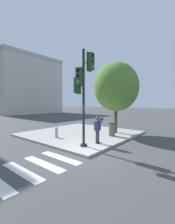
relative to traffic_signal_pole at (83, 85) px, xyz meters
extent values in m
plane|color=#424244|center=(-0.50, -0.69, -3.58)|extent=(160.00, 160.00, 0.00)
cube|color=#9E9B96|center=(3.00, 2.81, -3.52)|extent=(8.00, 8.00, 0.13)
cube|color=silver|center=(-1.70, -0.05, -3.58)|extent=(0.42, 2.50, 0.01)
cube|color=silver|center=(-2.64, -0.05, -3.58)|extent=(0.42, 2.50, 0.01)
cube|color=silver|center=(-3.58, -0.05, -3.58)|extent=(0.42, 2.50, 0.01)
cylinder|color=black|center=(0.10, 0.02, -3.39)|extent=(0.39, 0.39, 0.12)
cylinder|color=black|center=(0.10, 0.02, -0.72)|extent=(0.14, 0.14, 5.22)
sphere|color=black|center=(0.10, 0.02, 1.93)|extent=(0.15, 0.15, 0.15)
cylinder|color=black|center=(0.10, 0.26, 0.03)|extent=(0.06, 0.32, 0.05)
cube|color=#234C23|center=(0.11, 0.54, 0.03)|extent=(0.30, 0.25, 0.90)
cube|color=#234C23|center=(0.11, 0.40, 0.03)|extent=(0.42, 0.03, 1.02)
cylinder|color=black|center=(0.11, 0.67, 0.33)|extent=(0.17, 0.03, 0.17)
cylinder|color=black|center=(0.11, 0.67, 0.03)|extent=(0.17, 0.03, 0.17)
cylinder|color=green|center=(0.11, 0.67, -0.27)|extent=(0.17, 0.03, 0.17)
cylinder|color=black|center=(0.11, -0.21, 1.21)|extent=(0.06, 0.32, 0.05)
cube|color=#234C23|center=(0.12, -0.49, 1.21)|extent=(0.31, 0.25, 0.90)
cube|color=#234C23|center=(0.11, -0.36, 1.21)|extent=(0.42, 0.04, 1.02)
cylinder|color=black|center=(0.12, -0.62, 1.51)|extent=(0.17, 0.04, 0.17)
cylinder|color=black|center=(0.12, -0.62, 1.21)|extent=(0.17, 0.04, 0.17)
cylinder|color=green|center=(0.12, -0.62, 0.91)|extent=(0.17, 0.04, 0.17)
cylinder|color=black|center=(-0.13, -0.03, 0.40)|extent=(0.33, 0.12, 0.05)
cube|color=#234C23|center=(-0.40, -0.09, 0.40)|extent=(0.30, 0.35, 0.90)
cube|color=#234C23|center=(-0.27, -0.06, 0.40)|extent=(0.12, 0.41, 1.02)
cylinder|color=black|center=(-0.53, -0.12, 0.70)|extent=(0.07, 0.17, 0.17)
cylinder|color=black|center=(-0.53, -0.12, 0.40)|extent=(0.07, 0.17, 0.17)
cylinder|color=green|center=(-0.53, -0.12, 0.10)|extent=(0.07, 0.17, 0.17)
cube|color=black|center=(1.02, -0.28, -3.43)|extent=(0.09, 0.24, 0.05)
cube|color=black|center=(1.22, -0.28, -3.43)|extent=(0.09, 0.24, 0.05)
cylinder|color=#282D42|center=(1.02, -0.22, -3.05)|extent=(0.11, 0.11, 0.79)
cylinder|color=#282D42|center=(1.22, -0.22, -3.05)|extent=(0.11, 0.11, 0.79)
cube|color=navy|center=(1.12, -0.22, -2.38)|extent=(0.40, 0.22, 0.56)
sphere|color=brown|center=(1.12, -0.22, -1.92)|extent=(0.23, 0.23, 0.23)
cube|color=black|center=(1.12, -0.53, -1.94)|extent=(0.12, 0.10, 0.09)
cylinder|color=black|center=(1.12, -0.60, -1.94)|extent=(0.06, 0.08, 0.06)
cylinder|color=navy|center=(0.98, -0.36, -2.02)|extent=(0.23, 0.35, 0.24)
cylinder|color=navy|center=(1.25, -0.36, -2.02)|extent=(0.23, 0.35, 0.24)
cylinder|color=brown|center=(4.82, 0.54, -2.20)|extent=(0.26, 0.26, 2.51)
ellipsoid|color=#568433|center=(4.82, 0.54, 0.33)|extent=(3.65, 3.65, 4.01)
cylinder|color=#99999E|center=(0.53, 2.94, -3.16)|extent=(0.21, 0.21, 0.59)
sphere|color=#99999E|center=(0.53, 2.94, -2.80)|extent=(0.19, 0.19, 0.19)
cylinder|color=#99999E|center=(0.53, 2.81, -3.09)|extent=(0.09, 0.06, 0.09)
cylinder|color=#5B5B60|center=(3.49, 0.14, -2.99)|extent=(0.46, 0.46, 0.93)
cylinder|color=black|center=(3.49, 0.14, -2.50)|extent=(0.48, 0.48, 0.04)
cube|color=beige|center=(14.35, 30.76, 3.16)|extent=(15.29, 8.40, 13.49)
cube|color=#B2AD9E|center=(14.35, 30.76, 10.31)|extent=(15.49, 8.60, 0.80)
camera|label=1|loc=(-6.29, -5.43, -1.02)|focal=24.00mm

